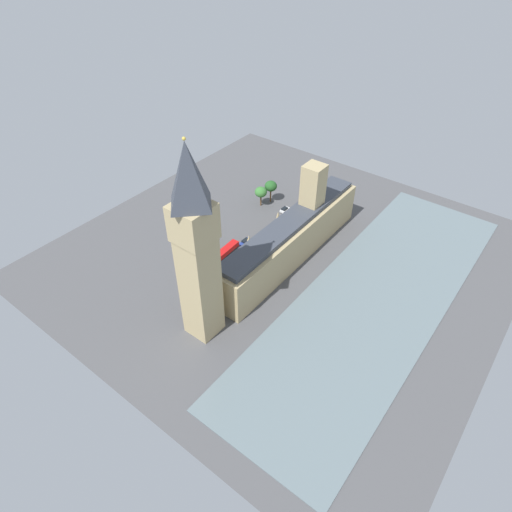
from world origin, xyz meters
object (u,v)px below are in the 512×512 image
object	(u,v)px
car_white_by_river_gate	(285,210)
double_decker_bus_leading	(226,253)
car_blue_under_trees	(245,242)
street_lamp_near_tower	(190,248)
car_yellow_cab_opposite_hall	(268,230)
pedestrian_corner	(266,254)
plane_tree_far_end	(271,186)
clock_tower	(196,246)
plane_tree_midblock	(261,192)
parliament_building	(292,236)

from	to	relation	value
car_white_by_river_gate	double_decker_bus_leading	world-z (taller)	double_decker_bus_leading
car_blue_under_trees	street_lamp_near_tower	world-z (taller)	street_lamp_near_tower
car_yellow_cab_opposite_hall	car_blue_under_trees	world-z (taller)	same
pedestrian_corner	street_lamp_near_tower	bearing A→B (deg)	-77.92
double_decker_bus_leading	street_lamp_near_tower	bearing A→B (deg)	34.12
car_yellow_cab_opposite_hall	plane_tree_far_end	bearing A→B (deg)	123.32
clock_tower	car_yellow_cab_opposite_hall	size ratio (longest dim) A/B	13.04
clock_tower	car_blue_under_trees	distance (m)	48.55
double_decker_bus_leading	plane_tree_far_end	distance (m)	38.73
car_blue_under_trees	plane_tree_midblock	xyz separation A→B (m)	(10.36, -22.53, 5.02)
parliament_building	street_lamp_near_tower	distance (m)	33.17
double_decker_bus_leading	street_lamp_near_tower	distance (m)	11.88
plane_tree_far_end	double_decker_bus_leading	bearing A→B (deg)	104.26
car_white_by_river_gate	plane_tree_midblock	xyz separation A→B (m)	(9.76, 2.13, 5.03)
car_yellow_cab_opposite_hall	street_lamp_near_tower	distance (m)	29.72
clock_tower	plane_tree_far_end	size ratio (longest dim) A/B	6.41
pedestrian_corner	double_decker_bus_leading	bearing A→B (deg)	-72.99
clock_tower	pedestrian_corner	size ratio (longest dim) A/B	34.81
clock_tower	plane_tree_midblock	bearing A→B (deg)	-66.79
parliament_building	pedestrian_corner	xyz separation A→B (m)	(6.61, 5.25, -7.27)
car_white_by_river_gate	plane_tree_far_end	distance (m)	10.64
car_yellow_cab_opposite_hall	street_lamp_near_tower	size ratio (longest dim) A/B	0.62
car_yellow_cab_opposite_hall	plane_tree_midblock	distance (m)	18.34
car_yellow_cab_opposite_hall	car_white_by_river_gate	bearing A→B (deg)	100.59
car_blue_under_trees	double_decker_bus_leading	distance (m)	10.32
car_yellow_cab_opposite_hall	car_blue_under_trees	xyz separation A→B (m)	(2.17, 10.12, 0.00)
clock_tower	street_lamp_near_tower	distance (m)	39.30
double_decker_bus_leading	pedestrian_corner	world-z (taller)	double_decker_bus_leading
car_white_by_river_gate	car_yellow_cab_opposite_hall	world-z (taller)	same
parliament_building	car_white_by_river_gate	xyz separation A→B (m)	(16.43, -20.04, -7.12)
car_white_by_river_gate	double_decker_bus_leading	size ratio (longest dim) A/B	0.39
double_decker_bus_leading	street_lamp_near_tower	xyz separation A→B (m)	(9.37, 6.98, 2.18)
car_white_by_river_gate	plane_tree_far_end	xyz separation A→B (m)	(8.52, -2.50, 5.86)
parliament_building	plane_tree_midblock	xyz separation A→B (m)	(26.19, -17.91, -2.09)
double_decker_bus_leading	pedestrian_corner	xyz separation A→B (m)	(-8.86, -9.54, -1.90)
parliament_building	pedestrian_corner	bearing A→B (deg)	38.47
car_blue_under_trees	double_decker_bus_leading	bearing A→B (deg)	93.57
clock_tower	car_white_by_river_gate	world-z (taller)	clock_tower
clock_tower	car_blue_under_trees	xyz separation A→B (m)	(14.92, -36.42, -28.43)
street_lamp_near_tower	car_yellow_cab_opposite_hall	bearing A→B (deg)	-112.29
parliament_building	car_white_by_river_gate	world-z (taller)	parliament_building
double_decker_bus_leading	car_blue_under_trees	bearing A→B (deg)	-90.52
plane_tree_far_end	street_lamp_near_tower	bearing A→B (deg)	90.16
pedestrian_corner	plane_tree_midblock	xyz separation A→B (m)	(19.58, -23.16, 5.18)
parliament_building	plane_tree_midblock	bearing A→B (deg)	-34.36
double_decker_bus_leading	street_lamp_near_tower	world-z (taller)	street_lamp_near_tower
parliament_building	plane_tree_far_end	xyz separation A→B (m)	(24.95, -22.54, -1.25)
car_blue_under_trees	plane_tree_far_end	bearing A→B (deg)	-69.90
car_blue_under_trees	parliament_building	bearing A→B (deg)	-162.20
car_yellow_cab_opposite_hall	clock_tower	bearing A→B (deg)	-74.90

